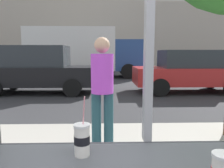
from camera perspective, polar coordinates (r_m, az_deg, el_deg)
ground_plane at (r=9.38m, az=0.03°, el=-1.31°), size 60.00×60.00×0.00m
sidewalk_strip at (r=3.21m, az=3.41°, el=-19.07°), size 16.00×2.80×0.12m
building_facade_far at (r=21.29m, az=-0.90°, el=12.45°), size 28.00×1.20×6.33m
soda_cup_left at (r=1.21m, az=-7.86°, el=-14.14°), size 0.09×0.09×0.33m
parked_car_black at (r=8.85m, az=-18.61°, el=3.58°), size 4.43×1.93×1.81m
parked_car_red at (r=9.07m, az=19.40°, el=3.24°), size 4.22×1.93×1.64m
box_truck at (r=14.16m, az=-7.68°, el=8.57°), size 7.20×2.44×3.09m
pedestrian at (r=3.13m, az=-2.56°, el=-0.64°), size 0.32×0.32×1.63m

